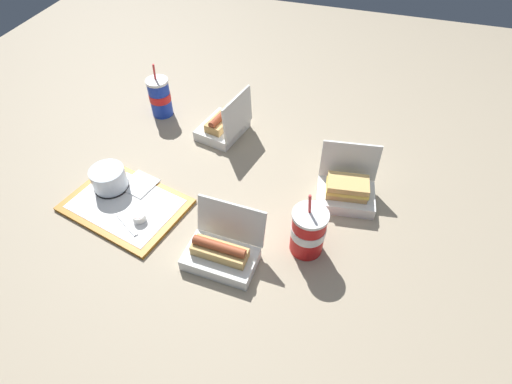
# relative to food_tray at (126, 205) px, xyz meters

# --- Properties ---
(ground_plane) EXTENTS (3.20, 3.20, 0.00)m
(ground_plane) POSITION_rel_food_tray_xyz_m (-0.37, -0.16, -0.01)
(ground_plane) COLOR gray
(food_tray) EXTENTS (0.42, 0.34, 0.01)m
(food_tray) POSITION_rel_food_tray_xyz_m (0.00, 0.00, 0.00)
(food_tray) COLOR #A56619
(food_tray) RESTS_ON ground_plane
(cake_container) EXTENTS (0.11, 0.11, 0.08)m
(cake_container) POSITION_rel_food_tray_xyz_m (0.08, -0.05, 0.04)
(cake_container) COLOR black
(cake_container) RESTS_ON food_tray
(ketchup_cup) EXTENTS (0.04, 0.04, 0.02)m
(ketchup_cup) POSITION_rel_food_tray_xyz_m (-0.08, 0.05, 0.02)
(ketchup_cup) COLOR white
(ketchup_cup) RESTS_ON food_tray
(napkin_stack) EXTENTS (0.12, 0.12, 0.00)m
(napkin_stack) POSITION_rel_food_tray_xyz_m (-0.00, -0.09, 0.01)
(napkin_stack) COLOR white
(napkin_stack) RESTS_ON food_tray
(plastic_fork) EXTENTS (0.10, 0.07, 0.00)m
(plastic_fork) POSITION_rel_food_tray_xyz_m (-0.05, 0.08, 0.01)
(plastic_fork) COLOR white
(plastic_fork) RESTS_ON food_tray
(clamshell_hotdog_front) EXTENTS (0.19, 0.21, 0.18)m
(clamshell_hotdog_front) POSITION_rel_food_tray_xyz_m (-0.18, -0.44, 0.04)
(clamshell_hotdog_front) COLOR white
(clamshell_hotdog_front) RESTS_ON ground_plane
(clamshell_sandwich_corner) EXTENTS (0.20, 0.18, 0.17)m
(clamshell_sandwich_corner) POSITION_rel_food_tray_xyz_m (-0.67, -0.24, 0.04)
(clamshell_sandwich_corner) COLOR white
(clamshell_sandwich_corner) RESTS_ON ground_plane
(clamshell_hotdog_right) EXTENTS (0.21, 0.17, 0.16)m
(clamshell_hotdog_right) POSITION_rel_food_tray_xyz_m (-0.37, 0.10, 0.03)
(clamshell_hotdog_right) COLOR white
(clamshell_hotdog_right) RESTS_ON ground_plane
(soda_cup_center) EXTENTS (0.09, 0.09, 0.21)m
(soda_cup_center) POSITION_rel_food_tray_xyz_m (0.11, -0.49, 0.07)
(soda_cup_center) COLOR #1938B7
(soda_cup_center) RESTS_ON ground_plane
(soda_cup_front) EXTENTS (0.10, 0.10, 0.21)m
(soda_cup_front) POSITION_rel_food_tray_xyz_m (-0.59, -0.01, 0.07)
(soda_cup_front) COLOR red
(soda_cup_front) RESTS_ON ground_plane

